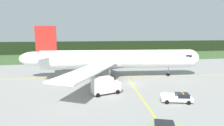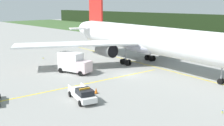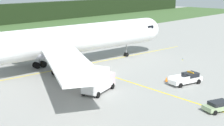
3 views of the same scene
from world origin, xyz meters
name	(u,v)px [view 1 (image 1 of 3)]	position (x,y,z in m)	size (l,w,h in m)	color
ground	(132,84)	(0.00, 0.00, 0.00)	(320.00, 320.00, 0.00)	gray
grass_verge	(102,57)	(0.00, 57.03, 0.02)	(320.00, 39.28, 0.04)	#3C5A2D
distant_tree_line	(97,47)	(0.00, 78.95, 3.90)	(288.00, 4.72, 7.80)	black
taxiway_centerline_main	(115,77)	(-2.57, 8.32, 0.00)	(68.40, 0.30, 0.01)	yellow
taxiway_centerline_spur	(146,104)	(-1.52, -13.40, 0.00)	(39.73, 0.30, 0.01)	yellow
airliner	(113,60)	(-3.21, 8.39, 5.21)	(52.94, 49.22, 14.95)	white
ops_pickup_truck	(178,98)	(4.62, -13.86, 0.90)	(6.04, 3.43, 1.94)	white
catering_truck	(105,85)	(-8.02, -6.47, 1.92)	(6.62, 4.12, 3.87)	silver
staff_car	(165,126)	(-2.56, -22.89, 0.70)	(4.82, 3.30, 1.30)	#8BA277
apron_cone	(165,95)	(3.60, -10.74, 0.38)	(0.63, 0.63, 0.78)	black
taxiway_edge_light_east	(209,84)	(18.96, -4.48, 0.22)	(0.12, 0.12, 0.41)	yellow
taxiway_edge_light_west	(32,94)	(-23.15, -4.48, 0.27)	(0.12, 0.12, 0.50)	yellow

